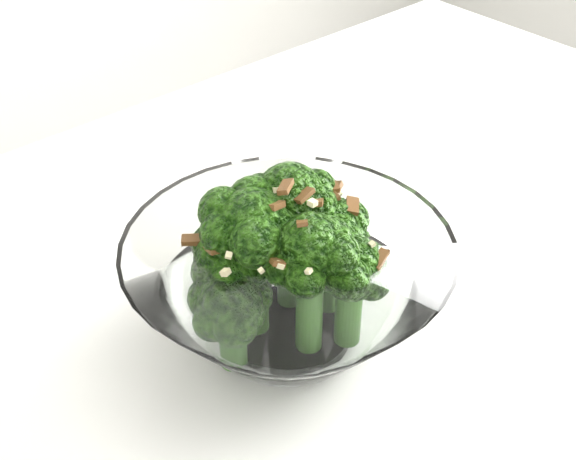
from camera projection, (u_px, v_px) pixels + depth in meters
broccoli_dish at (287, 280)px, 0.48m from camera, size 0.20×0.20×0.11m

